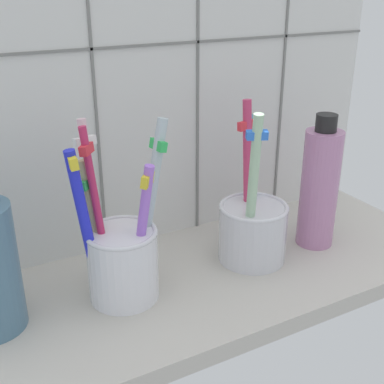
# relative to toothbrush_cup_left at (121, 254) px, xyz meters

# --- Properties ---
(counter_slab) EXTENTS (0.64, 0.22, 0.02)m
(counter_slab) POSITION_rel_toothbrush_cup_left_xyz_m (0.08, -0.01, -0.06)
(counter_slab) COLOR #BCB7AD
(counter_slab) RESTS_ON ground
(tile_wall_back) EXTENTS (0.64, 0.02, 0.45)m
(tile_wall_back) POSITION_rel_toothbrush_cup_left_xyz_m (0.08, 0.11, 0.15)
(tile_wall_back) COLOR silver
(tile_wall_back) RESTS_ON ground
(toothbrush_cup_left) EXTENTS (0.11, 0.08, 0.19)m
(toothbrush_cup_left) POSITION_rel_toothbrush_cup_left_xyz_m (0.00, 0.00, 0.00)
(toothbrush_cup_left) COLOR white
(toothbrush_cup_left) RESTS_ON counter_slab
(toothbrush_cup_right) EXTENTS (0.08, 0.09, 0.19)m
(toothbrush_cup_right) POSITION_rel_toothbrush_cup_left_xyz_m (0.16, -0.00, -0.01)
(toothbrush_cup_right) COLOR silver
(toothbrush_cup_right) RESTS_ON counter_slab
(soap_bottle) EXTENTS (0.05, 0.05, 0.17)m
(soap_bottle) POSITION_rel_toothbrush_cup_left_xyz_m (0.25, -0.00, 0.03)
(soap_bottle) COLOR #B87BA9
(soap_bottle) RESTS_ON counter_slab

